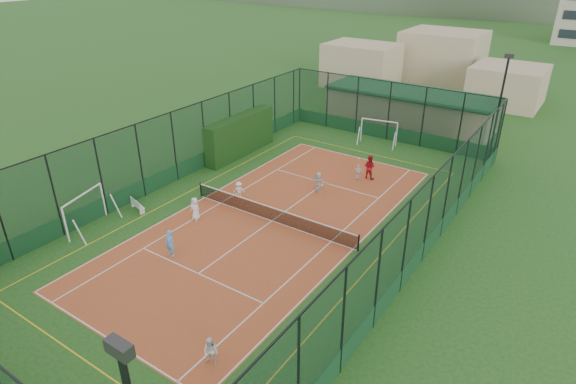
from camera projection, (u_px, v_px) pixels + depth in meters
The scene contains 19 objects.
ground at pixel (272, 221), 29.14m from camera, with size 300.00×300.00×0.00m, color #1E4E1B.
court_slab at pixel (272, 221), 29.14m from camera, with size 11.17×23.97×0.01m, color #A43F24.
tennis_net at pixel (272, 213), 28.90m from camera, with size 11.67×0.12×1.06m, color black, non-canonical shape.
perimeter_fence at pixel (271, 184), 28.02m from camera, with size 18.12×34.12×5.00m, color #10301E, non-canonical shape.
floodlight_ne at pixel (498, 111), 35.27m from camera, with size 0.60×0.26×8.25m, color black, non-canonical shape.
clubhouse at pixel (410, 108), 44.71m from camera, with size 15.20×7.20×3.15m, color tan, non-canonical shape.
distant_hills at pixel (572, 6), 140.13m from camera, with size 200.00×60.00×24.00m, color #384C33, non-canonical shape.
hedge_left at pixel (240, 136), 37.97m from camera, with size 1.09×7.25×3.17m, color black.
white_bench at pixel (137, 204), 30.18m from camera, with size 1.44×0.40×0.81m, color white, non-canonical shape.
futsal_goal_near at pixel (85, 212), 27.97m from camera, with size 0.98×3.36×2.17m, color white, non-canonical shape.
futsal_goal_far at pixel (379, 132), 40.39m from camera, with size 3.12×0.91×2.02m, color white, non-canonical shape.
child_near_left at pixel (195, 209), 29.03m from camera, with size 0.70×0.46×1.44m, color white.
child_near_mid at pixel (170, 243), 25.52m from camera, with size 0.55×0.36×1.52m, color #54A7EE.
child_near_right at pixel (211, 352), 18.78m from camera, with size 0.63×0.49×1.30m, color white.
child_far_left at pixel (239, 190), 31.55m from camera, with size 0.77×0.44×1.19m, color white.
child_far_right at pixel (358, 172), 34.15m from camera, with size 0.67×0.28×1.15m, color white.
child_far_back at pixel (319, 182), 32.39m from camera, with size 1.32×0.42×1.43m, color silver.
coach at pixel (369, 167), 34.22m from camera, with size 0.85×0.66×1.74m, color #B1121C.
tennis_balls at pixel (281, 209), 30.45m from camera, with size 6.40×0.81×0.07m.
Camera 1 is at (14.92, -20.36, 14.71)m, focal length 30.00 mm.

